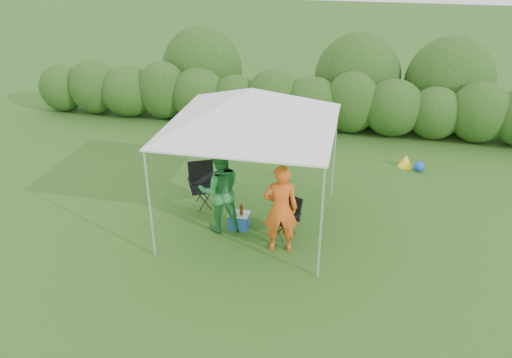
% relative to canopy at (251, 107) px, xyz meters
% --- Properties ---
extents(ground, '(70.00, 70.00, 0.00)m').
position_rel_canopy_xyz_m(ground, '(0.00, -0.50, -2.46)').
color(ground, '#33601E').
extents(hedge, '(16.53, 1.53, 1.80)m').
position_rel_canopy_xyz_m(hedge, '(0.10, 5.50, -1.63)').
color(hedge, '#2B531A').
rests_on(hedge, ground).
extents(canopy, '(3.10, 3.10, 2.83)m').
position_rel_canopy_xyz_m(canopy, '(0.00, 0.00, 0.00)').
color(canopy, silver).
rests_on(canopy, ground).
extents(chair_right, '(0.62, 0.61, 0.81)m').
position_rel_canopy_xyz_m(chair_right, '(0.77, -0.31, -2.00)').
color(chair_right, black).
rests_on(chair_right, ground).
extents(chair_left, '(0.73, 0.71, 0.95)m').
position_rel_canopy_xyz_m(chair_left, '(-1.21, 0.53, -1.92)').
color(chair_left, black).
rests_on(chair_left, ground).
extents(man, '(0.71, 0.54, 1.74)m').
position_rel_canopy_xyz_m(man, '(0.72, -0.83, -1.59)').
color(man, '#EE5B1B').
rests_on(man, ground).
extents(woman, '(1.03, 0.93, 1.74)m').
position_rel_canopy_xyz_m(woman, '(-0.55, -0.36, -1.59)').
color(woman, '#2B853D').
rests_on(woman, ground).
extents(cooler, '(0.41, 0.30, 0.34)m').
position_rel_canopy_xyz_m(cooler, '(-0.20, -0.28, -2.29)').
color(cooler, '#205194').
rests_on(cooler, ground).
extents(bottle, '(0.07, 0.07, 0.25)m').
position_rel_canopy_xyz_m(bottle, '(-0.14, -0.32, -1.99)').
color(bottle, '#592D0C').
rests_on(bottle, cooler).
extents(lawn_toy, '(0.63, 0.52, 0.31)m').
position_rel_canopy_xyz_m(lawn_toy, '(3.29, 3.34, -2.31)').
color(lawn_toy, yellow).
rests_on(lawn_toy, ground).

